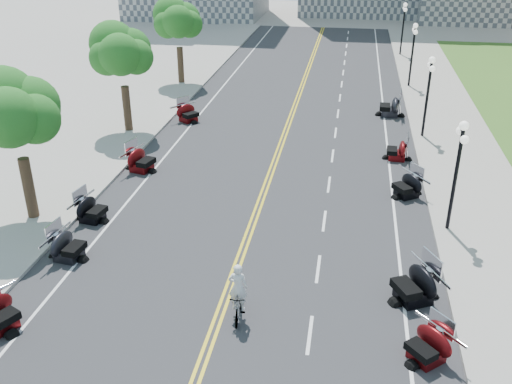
{
  "coord_description": "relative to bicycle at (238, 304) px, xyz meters",
  "views": [
    {
      "loc": [
        3.94,
        -19.09,
        12.53
      ],
      "look_at": [
        0.3,
        2.41,
        2.0
      ],
      "focal_mm": 40.0,
      "sensor_mm": 36.0,
      "label": 1
    }
  ],
  "objects": [
    {
      "name": "ground",
      "position": [
        -0.67,
        3.47,
        -0.54
      ],
      "size": [
        160.0,
        160.0,
        0.0
      ],
      "primitive_type": "plane",
      "color": "gray"
    },
    {
      "name": "road",
      "position": [
        -0.67,
        13.47,
        -0.53
      ],
      "size": [
        16.0,
        90.0,
        0.01
      ],
      "primitive_type": "cube",
      "color": "#333335",
      "rests_on": "ground"
    },
    {
      "name": "centerline_yellow_a",
      "position": [
        -0.79,
        13.47,
        -0.53
      ],
      "size": [
        0.12,
        90.0,
        0.0
      ],
      "primitive_type": "cube",
      "color": "yellow",
      "rests_on": "road"
    },
    {
      "name": "centerline_yellow_b",
      "position": [
        -0.55,
        13.47,
        -0.53
      ],
      "size": [
        0.12,
        90.0,
        0.0
      ],
      "primitive_type": "cube",
      "color": "yellow",
      "rests_on": "road"
    },
    {
      "name": "edge_line_north",
      "position": [
        5.73,
        13.47,
        -0.53
      ],
      "size": [
        0.12,
        90.0,
        0.0
      ],
      "primitive_type": "cube",
      "color": "white",
      "rests_on": "road"
    },
    {
      "name": "edge_line_south",
      "position": [
        -7.07,
        13.47,
        -0.53
      ],
      "size": [
        0.12,
        90.0,
        0.0
      ],
      "primitive_type": "cube",
      "color": "white",
      "rests_on": "road"
    },
    {
      "name": "lane_dash_5",
      "position": [
        2.53,
        -0.53,
        -0.53
      ],
      "size": [
        0.12,
        2.0,
        0.0
      ],
      "primitive_type": "cube",
      "color": "white",
      "rests_on": "road"
    },
    {
      "name": "lane_dash_6",
      "position": [
        2.53,
        3.47,
        -0.53
      ],
      "size": [
        0.12,
        2.0,
        0.0
      ],
      "primitive_type": "cube",
      "color": "white",
      "rests_on": "road"
    },
    {
      "name": "lane_dash_7",
      "position": [
        2.53,
        7.47,
        -0.53
      ],
      "size": [
        0.12,
        2.0,
        0.0
      ],
      "primitive_type": "cube",
      "color": "white",
      "rests_on": "road"
    },
    {
      "name": "lane_dash_8",
      "position": [
        2.53,
        11.47,
        -0.53
      ],
      "size": [
        0.12,
        2.0,
        0.0
      ],
      "primitive_type": "cube",
      "color": "white",
      "rests_on": "road"
    },
    {
      "name": "lane_dash_9",
      "position": [
        2.53,
        15.47,
        -0.53
      ],
      "size": [
        0.12,
        2.0,
        0.0
      ],
      "primitive_type": "cube",
      "color": "white",
      "rests_on": "road"
    },
    {
      "name": "lane_dash_10",
      "position": [
        2.53,
        19.47,
        -0.53
      ],
      "size": [
        0.12,
        2.0,
        0.0
      ],
      "primitive_type": "cube",
      "color": "white",
      "rests_on": "road"
    },
    {
      "name": "lane_dash_11",
      "position": [
        2.53,
        23.47,
        -0.53
      ],
      "size": [
        0.12,
        2.0,
        0.0
      ],
      "primitive_type": "cube",
      "color": "white",
      "rests_on": "road"
    },
    {
      "name": "lane_dash_12",
      "position": [
        2.53,
        27.47,
        -0.53
      ],
      "size": [
        0.12,
        2.0,
        0.0
      ],
      "primitive_type": "cube",
      "color": "white",
      "rests_on": "road"
    },
    {
      "name": "lane_dash_13",
      "position": [
        2.53,
        31.47,
        -0.53
      ],
      "size": [
        0.12,
        2.0,
        0.0
      ],
      "primitive_type": "cube",
      "color": "white",
      "rests_on": "road"
    },
    {
      "name": "lane_dash_14",
      "position": [
        2.53,
        35.47,
        -0.53
      ],
      "size": [
        0.12,
        2.0,
        0.0
      ],
      "primitive_type": "cube",
      "color": "white",
      "rests_on": "road"
    },
    {
      "name": "lane_dash_15",
      "position": [
        2.53,
        39.47,
        -0.53
      ],
      "size": [
        0.12,
        2.0,
        0.0
      ],
      "primitive_type": "cube",
      "color": "white",
      "rests_on": "road"
    },
    {
      "name": "lane_dash_16",
      "position": [
        2.53,
        43.47,
        -0.53
      ],
      "size": [
        0.12,
        2.0,
        0.0
      ],
      "primitive_type": "cube",
      "color": "white",
      "rests_on": "road"
    },
    {
      "name": "lane_dash_17",
      "position": [
        2.53,
        47.47,
        -0.53
      ],
      "size": [
        0.12,
        2.0,
        0.0
      ],
      "primitive_type": "cube",
      "color": "white",
      "rests_on": "road"
    },
    {
      "name": "lane_dash_18",
      "position": [
        2.53,
        51.47,
        -0.53
      ],
      "size": [
        0.12,
        2.0,
        0.0
      ],
      "primitive_type": "cube",
      "color": "white",
      "rests_on": "road"
    },
    {
      "name": "lane_dash_19",
      "position": [
        2.53,
        55.47,
        -0.53
      ],
      "size": [
        0.12,
        2.0,
        0.0
      ],
      "primitive_type": "cube",
      "color": "white",
      "rests_on": "road"
    },
    {
      "name": "sidewalk_north",
      "position": [
        9.83,
        13.47,
        -0.46
      ],
      "size": [
        5.0,
        90.0,
        0.15
      ],
      "primitive_type": "cube",
      "color": "#9E9991",
      "rests_on": "ground"
    },
    {
      "name": "sidewalk_south",
      "position": [
        -11.17,
        13.47,
        -0.46
      ],
      "size": [
        5.0,
        90.0,
        0.15
      ],
      "primitive_type": "cube",
      "color": "#9E9991",
      "rests_on": "ground"
    },
    {
      "name": "street_lamp_2",
      "position": [
        7.93,
        7.47,
        2.06
      ],
      "size": [
        0.5,
        1.2,
        4.9
      ],
      "primitive_type": null,
      "color": "black",
      "rests_on": "sidewalk_north"
    },
    {
      "name": "street_lamp_3",
      "position": [
        7.93,
        19.47,
        2.06
      ],
      "size": [
        0.5,
        1.2,
        4.9
      ],
      "primitive_type": null,
      "color": "black",
      "rests_on": "sidewalk_north"
    },
    {
      "name": "street_lamp_4",
      "position": [
        7.93,
        31.47,
        2.06
      ],
      "size": [
        0.5,
        1.2,
        4.9
      ],
      "primitive_type": null,
      "color": "black",
      "rests_on": "sidewalk_north"
    },
    {
      "name": "street_lamp_5",
      "position": [
        7.93,
        43.47,
        2.06
      ],
      "size": [
        0.5,
        1.2,
        4.9
      ],
      "primitive_type": null,
      "color": "black",
      "rests_on": "sidewalk_north"
    },
    {
      "name": "tree_2",
      "position": [
        -10.67,
        5.47,
        4.21
      ],
      "size": [
        4.8,
        4.8,
        9.2
      ],
      "primitive_type": null,
      "color": "#235619",
      "rests_on": "sidewalk_south"
    },
    {
      "name": "tree_3",
      "position": [
        -10.67,
        17.47,
        4.21
      ],
      "size": [
        4.8,
        4.8,
        9.2
      ],
      "primitive_type": null,
      "color": "#235619",
      "rests_on": "sidewalk_south"
    },
    {
      "name": "tree_4",
      "position": [
        -10.67,
        29.47,
        4.21
      ],
      "size": [
        4.8,
        4.8,
        9.2
      ],
      "primitive_type": null,
      "color": "#235619",
      "rests_on": "sidewalk_south"
    },
    {
      "name": "motorcycle_n_4",
      "position": [
        6.21,
        -1.1,
        0.08
      ],
      "size": [
        2.49,
        2.49,
        1.23
      ],
      "primitive_type": null,
      "rotation": [
        0.0,
        0.0,
        -0.84
      ],
      "color": "#590A0C",
      "rests_on": "road"
    },
    {
      "name": "motorcycle_n_5",
      "position": [
        6.04,
        2.0,
        0.2
      ],
      "size": [
        2.85,
        2.85,
        1.48
      ],
      "primitive_type": null,
      "rotation": [
        0.0,
        0.0,
        -1.09
      ],
      "color": "black",
      "rests_on": "road"
    },
    {
      "name": "motorcycle_n_7",
      "position": [
        6.37,
        10.73,
        0.1
      ],
      "size": [
        2.55,
        2.55,
        1.28
      ],
      "primitive_type": null,
      "rotation": [
        0.0,
        0.0,
        -0.97
      ],
      "color": "black",
      "rests_on": "road"
    },
    {
      "name": "motorcycle_n_8",
      "position": [
        6.16,
        15.57,
        0.09
      ],
      "size": [
        1.86,
        1.86,
        1.26
      ],
      "primitive_type": null,
      "rotation": [
        0.0,
        0.0,
        -1.61
      ],
      "color": "#590A0C",
      "rests_on": "road"
    },
    {
      "name": "motorcycle_n_10",
      "position": [
        6.08,
        23.61,
        0.23
      ],
      "size": [
        2.27,
        2.27,
        1.54
      ],
      "primitive_type": null,
      "rotation": [
        0.0,
        0.0,
        -1.61
      ],
      "color": "black",
      "rests_on": "road"
    },
    {
      "name": "motorcycle_s_5",
      "position": [
        -7.51,
        2.55,
        0.11
      ],
      "size": [
        2.06,
        2.06,
        1.3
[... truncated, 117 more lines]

